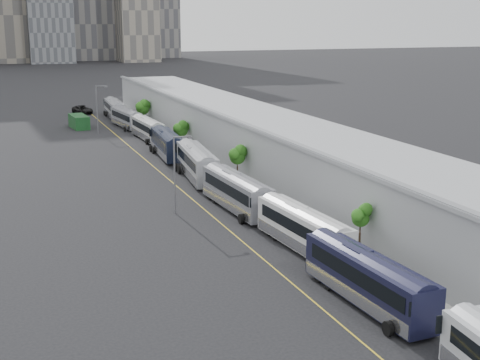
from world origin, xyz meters
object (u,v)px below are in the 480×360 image
shipping_container (79,122)px  suv (83,110)px  bus_2 (304,233)px  bus_5 (167,146)px  bus_8 (115,110)px  street_lamp_near (176,169)px  street_lamp_far (98,106)px  bus_3 (237,195)px  bus_6 (148,131)px  bus_7 (126,120)px  bus_4 (197,166)px  bus_1 (368,283)px

shipping_container → suv: shipping_container is taller
bus_2 → suv: bearing=89.4°
bus_5 → bus_8: bearing=93.7°
street_lamp_near → bus_2: bearing=-64.1°
suv → street_lamp_far: bearing=-105.1°
bus_2 → bus_3: 13.82m
bus_6 → street_lamp_far: 11.89m
bus_7 → suv: (-4.95, 22.44, -0.63)m
bus_2 → bus_4: size_ratio=0.92×
bus_3 → bus_6: bearing=85.9°
bus_4 → street_lamp_far: 39.99m
bus_3 → bus_6: (1.04, 45.18, -0.12)m
bus_2 → street_lamp_far: 68.67m
bus_1 → bus_4: 40.79m
bus_4 → bus_7: bearing=95.9°
bus_7 → street_lamp_near: (-6.43, -58.10, 3.24)m
bus_3 → bus_5: 29.71m
bus_5 → bus_3: bearing=-86.7°
bus_5 → bus_2: bearing=-85.1°
bus_1 → bus_6: 70.91m
shipping_container → bus_1: bearing=-89.0°
bus_3 → bus_4: (0.32, 15.06, 0.07)m
bus_3 → bus_1: bearing=-92.5°
bus_4 → street_lamp_near: (-6.49, -14.04, 3.03)m
bus_1 → bus_8: bus_1 is taller
bus_4 → suv: 66.69m
bus_2 → bus_8: bus_8 is taller
bus_3 → street_lamp_near: bearing=167.8°
bus_7 → bus_2: bearing=-95.2°
bus_2 → bus_7: (-0.77, 72.90, -0.08)m
bus_3 → shipping_container: bus_3 is taller
bus_4 → suv: size_ratio=2.25×
bus_1 → street_lamp_near: size_ratio=1.61×
bus_5 → street_lamp_far: street_lamp_far is taller
bus_2 → street_lamp_far: (-6.57, 68.28, 3.31)m
bus_3 → street_lamp_far: (-5.54, 54.49, 3.24)m
bus_7 → suv: size_ratio=1.98×
bus_3 → street_lamp_near: street_lamp_near is taller
bus_8 → street_lamp_near: size_ratio=1.60×
bus_2 → bus_5: 43.50m
street_lamp_far → suv: street_lamp_far is taller
street_lamp_near → bus_8: bearing=84.6°
bus_6 → shipping_container: 18.87m
bus_8 → street_lamp_far: bearing=-105.8°
suv → bus_4: bearing=-99.0°
bus_6 → street_lamp_far: size_ratio=1.47×
bus_1 → bus_5: 55.44m
bus_2 → street_lamp_far: bearing=91.5°
bus_1 → bus_2: (0.88, 11.94, -0.03)m
bus_1 → bus_3: 25.73m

